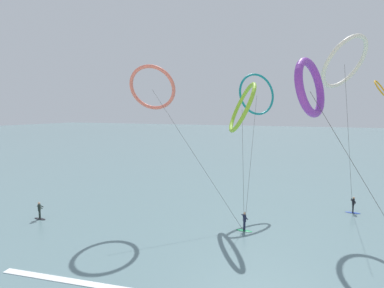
% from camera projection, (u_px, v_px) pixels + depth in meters
% --- Properties ---
extents(sea_water, '(400.00, 200.00, 0.08)m').
position_uv_depth(sea_water, '(277.00, 140.00, 103.13)').
color(sea_water, slate).
rests_on(sea_water, ground).
extents(surfer_charcoal, '(1.40, 0.73, 1.70)m').
position_uv_depth(surfer_charcoal, '(40.00, 212.00, 26.75)').
color(surfer_charcoal, black).
rests_on(surfer_charcoal, ground).
extents(surfer_cobalt, '(1.40, 0.63, 1.70)m').
position_uv_depth(surfer_cobalt, '(353.00, 206.00, 28.37)').
color(surfer_cobalt, '#2647B7').
rests_on(surfer_cobalt, ground).
extents(surfer_emerald, '(1.40, 0.70, 1.70)m').
position_uv_depth(surfer_emerald, '(244.00, 223.00, 24.09)').
color(surfer_emerald, '#199351').
rests_on(surfer_emerald, ground).
extents(kite_coral, '(11.90, 3.18, 14.87)m').
position_uv_depth(kite_coral, '(152.00, 88.00, 26.90)').
color(kite_coral, '#EA7260').
rests_on(kite_coral, ground).
extents(kite_ivory, '(5.61, 6.00, 17.27)m').
position_uv_depth(kite_ivory, '(345.00, 62.00, 25.55)').
color(kite_ivory, silver).
rests_on(kite_ivory, ground).
extents(kite_lime, '(4.34, 6.54, 13.29)m').
position_uv_depth(kite_lime, '(242.00, 108.00, 26.70)').
color(kite_lime, '#8CC62D').
rests_on(kite_lime, ground).
extents(kite_teal, '(4.08, 10.92, 14.75)m').
position_uv_depth(kite_teal, '(257.00, 94.00, 31.06)').
color(kite_teal, teal).
rests_on(kite_teal, ground).
extents(kite_amber, '(3.57, 52.17, 16.23)m').
position_uv_depth(kite_amber, '(381.00, 89.00, 50.19)').
color(kite_amber, orange).
rests_on(kite_amber, ground).
extents(kite_violet, '(8.12, 4.22, 13.39)m').
position_uv_depth(kite_violet, '(310.00, 88.00, 15.00)').
color(kite_violet, purple).
rests_on(kite_violet, ground).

